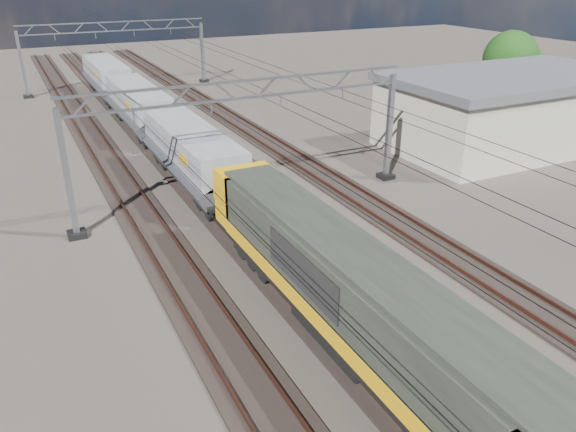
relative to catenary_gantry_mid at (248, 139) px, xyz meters
name	(u,v)px	position (x,y,z in m)	size (l,w,h in m)	color
ground	(280,231)	(0.00, -4.00, -3.91)	(160.00, 160.00, 0.00)	black
track_outer_west	(166,254)	(-6.00, -4.00, -3.83)	(2.60, 140.00, 0.30)	black
track_loco	(244,238)	(-2.00, -4.00, -3.83)	(2.60, 140.00, 0.30)	black
track_inner_east	(314,223)	(2.00, -4.00, -3.83)	(2.60, 140.00, 0.30)	black
track_outer_east	(376,209)	(6.00, -4.00, -3.83)	(2.60, 140.00, 0.30)	black
catenary_gantry_mid	(248,139)	(0.00, 0.00, 0.00)	(19.90, 0.90, 7.11)	gray
catenary_gantry_far	(117,53)	(0.00, 36.00, 0.00)	(19.90, 0.90, 7.11)	gray
overhead_wires	(221,91)	(0.00, 4.00, 1.84)	(12.03, 140.00, 0.53)	black
locomotive	(349,290)	(-2.00, -13.65, -1.58)	(2.76, 21.10, 3.62)	black
hopper_wagon_lead	(192,152)	(-2.00, 4.05, -1.67)	(3.38, 13.00, 3.25)	black
hopper_wagon_mid	(138,104)	(-2.00, 18.25, -1.67)	(3.38, 13.00, 3.25)	black
hopper_wagon_third	(106,76)	(-2.00, 32.45, -1.67)	(3.38, 13.00, 3.25)	black
industrial_shed	(510,109)	(22.00, 2.00, -1.18)	(18.60, 10.60, 5.40)	#BCBBA5
tree_far	(515,60)	(30.32, 9.79, 0.73)	(5.36, 4.96, 7.28)	#382719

